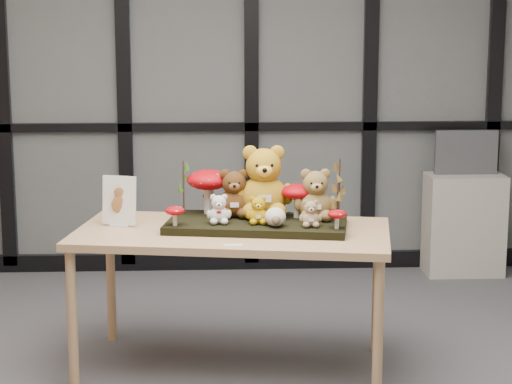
{
  "coord_description": "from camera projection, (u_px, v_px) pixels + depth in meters",
  "views": [
    {
      "loc": [
        0.17,
        -4.12,
        1.82
      ],
      "look_at": [
        0.39,
        0.47,
        0.95
      ],
      "focal_mm": 65.0,
      "sensor_mm": 36.0,
      "label": 1
    }
  ],
  "objects": [
    {
      "name": "room_shell",
      "position": [
        173.0,
        50.0,
        4.06
      ],
      "size": [
        5.0,
        5.0,
        5.0
      ],
      "color": "#B4B1AA",
      "rests_on": "floor"
    },
    {
      "name": "glass_partition",
      "position": [
        188.0,
        75.0,
        6.53
      ],
      "size": [
        4.9,
        0.06,
        2.78
      ],
      "color": "#2D383F",
      "rests_on": "floor"
    },
    {
      "name": "display_table",
      "position": [
        232.0,
        242.0,
        4.75
      ],
      "size": [
        1.71,
        1.05,
        0.75
      ],
      "rotation": [
        0.0,
        0.0,
        -0.17
      ],
      "color": "tan",
      "rests_on": "floor"
    },
    {
      "name": "diorama_tray",
      "position": [
        257.0,
        224.0,
        4.78
      ],
      "size": [
        0.98,
        0.61,
        0.04
      ],
      "primitive_type": "cube",
      "rotation": [
        0.0,
        0.0,
        -0.17
      ],
      "color": "black",
      "rests_on": "display_table"
    },
    {
      "name": "bear_pooh_yellow",
      "position": [
        264.0,
        177.0,
        4.85
      ],
      "size": [
        0.36,
        0.33,
        0.41
      ],
      "primitive_type": null,
      "rotation": [
        0.0,
        0.0,
        -0.17
      ],
      "color": "#BD891C",
      "rests_on": "diorama_tray"
    },
    {
      "name": "bear_brown_medium",
      "position": [
        234.0,
        191.0,
        4.85
      ],
      "size": [
        0.24,
        0.22,
        0.28
      ],
      "primitive_type": null,
      "rotation": [
        0.0,
        0.0,
        -0.17
      ],
      "color": "#4E2D12",
      "rests_on": "diorama_tray"
    },
    {
      "name": "bear_tan_back",
      "position": [
        315.0,
        192.0,
        4.79
      ],
      "size": [
        0.25,
        0.24,
        0.29
      ],
      "primitive_type": null,
      "rotation": [
        0.0,
        0.0,
        -0.17
      ],
      "color": "olive",
      "rests_on": "diorama_tray"
    },
    {
      "name": "bear_small_yellow",
      "position": [
        258.0,
        208.0,
        4.69
      ],
      "size": [
        0.14,
        0.13,
        0.16
      ],
      "primitive_type": null,
      "rotation": [
        0.0,
        0.0,
        -0.17
      ],
      "color": "#C6930B",
      "rests_on": "diorama_tray"
    },
    {
      "name": "bear_white_bow",
      "position": [
        219.0,
        207.0,
        4.7
      ],
      "size": [
        0.14,
        0.13,
        0.17
      ],
      "primitive_type": null,
      "rotation": [
        0.0,
        0.0,
        -0.17
      ],
      "color": "white",
      "rests_on": "diorama_tray"
    },
    {
      "name": "bear_beige_small",
      "position": [
        311.0,
        212.0,
        4.63
      ],
      "size": [
        0.13,
        0.12,
        0.15
      ],
      "primitive_type": null,
      "rotation": [
        0.0,
        0.0,
        -0.17
      ],
      "color": "tan",
      "rests_on": "diorama_tray"
    },
    {
      "name": "plush_cream_hedgehog",
      "position": [
        275.0,
        216.0,
        4.64
      ],
      "size": [
        0.09,
        0.09,
        0.11
      ],
      "primitive_type": null,
      "rotation": [
        0.0,
        0.0,
        -0.17
      ],
      "color": "#EEE5CB",
      "rests_on": "diorama_tray"
    },
    {
      "name": "mushroom_back_left",
      "position": [
        209.0,
        189.0,
        4.93
      ],
      "size": [
        0.23,
        0.23,
        0.26
      ],
      "primitive_type": null,
      "color": "#9F050B",
      "rests_on": "diorama_tray"
    },
    {
      "name": "mushroom_back_right",
      "position": [
        298.0,
        199.0,
        4.84
      ],
      "size": [
        0.18,
        0.18,
        0.2
      ],
      "primitive_type": null,
      "color": "#9F050B",
      "rests_on": "diorama_tray"
    },
    {
      "name": "mushroom_front_left",
      "position": [
        175.0,
        215.0,
        4.65
      ],
      "size": [
        0.1,
        0.1,
        0.11
      ],
      "primitive_type": null,
      "color": "#9F050B",
      "rests_on": "diorama_tray"
    },
    {
      "name": "mushroom_front_right",
      "position": [
        337.0,
        218.0,
        4.59
      ],
      "size": [
        0.09,
        0.09,
        0.11
      ],
      "primitive_type": null,
      "color": "#9F050B",
      "rests_on": "diorama_tray"
    },
    {
      "name": "sprig_green_far_left",
      "position": [
        184.0,
        187.0,
        4.92
      ],
      "size": [
        0.05,
        0.05,
        0.29
      ],
      "primitive_type": null,
      "color": "#1C3D0E",
      "rests_on": "diorama_tray"
    },
    {
      "name": "sprig_green_mid_left",
      "position": [
        210.0,
        193.0,
        4.96
      ],
      "size": [
        0.05,
        0.05,
        0.22
      ],
      "primitive_type": null,
      "color": "#1C3D0E",
      "rests_on": "diorama_tray"
    },
    {
      "name": "sprig_dry_far_right",
      "position": [
        339.0,
        189.0,
        4.8
      ],
      "size": [
        0.05,
        0.05,
        0.31
      ],
      "primitive_type": null,
      "color": "brown",
      "rests_on": "diorama_tray"
    },
    {
      "name": "sprig_dry_mid_right",
      "position": [
        337.0,
        203.0,
        4.69
      ],
      "size": [
        0.05,
        0.05,
        0.21
      ],
      "primitive_type": null,
      "color": "brown",
      "rests_on": "diorama_tray"
    },
    {
      "name": "sprig_green_centre",
      "position": [
        243.0,
        193.0,
        4.95
      ],
      "size": [
        0.05,
        0.05,
        0.22
      ],
      "primitive_type": null,
      "color": "#1C3D0E",
      "rests_on": "diorama_tray"
    },
    {
      "name": "sign_holder",
      "position": [
        119.0,
        203.0,
        4.81
      ],
      "size": [
        0.18,
        0.09,
        0.27
      ],
      "rotation": [
        0.0,
        0.0,
        -0.32
      ],
      "color": "silver",
      "rests_on": "display_table"
    },
    {
      "name": "label_card",
      "position": [
        233.0,
        245.0,
        4.42
      ],
      "size": [
        0.09,
        0.03,
        0.0
      ],
      "primitive_type": "cube",
      "color": "white",
      "rests_on": "display_table"
    },
    {
      "name": "cabinet",
      "position": [
        464.0,
        224.0,
        6.63
      ],
      "size": [
        0.54,
        0.32,
        0.72
      ],
      "primitive_type": "cube",
      "color": "#B5AEA2",
      "rests_on": "floor"
    },
    {
      "name": "monitor",
      "position": [
        466.0,
        152.0,
        6.55
      ],
      "size": [
        0.44,
        0.05,
        0.31
      ],
      "color": "#494C51",
      "rests_on": "cabinet"
    }
  ]
}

